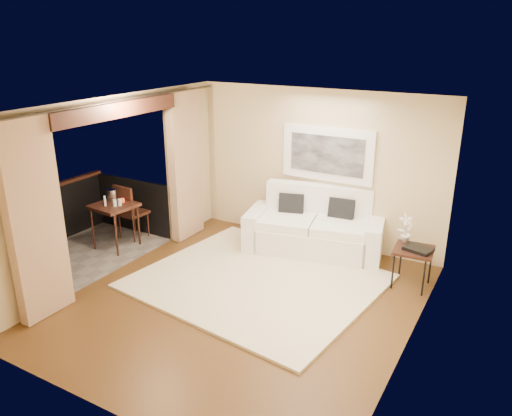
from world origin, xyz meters
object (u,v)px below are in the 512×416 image
Objects in this scene: balcony_chair_near at (31,246)px; sofa at (315,229)px; side_table at (414,252)px; balcony_chair_far at (128,208)px; orchid at (406,228)px; bistro_table at (114,209)px; ice_bucket at (112,195)px.

sofa is at bearing 23.34° from balcony_chair_near.
balcony_chair_far is (-4.86, -0.73, 0.05)m from side_table.
orchid reaches higher than balcony_chair_near.
sofa is 3.45m from bistro_table.
bistro_table is 0.40m from balcony_chair_far.
balcony_chair_far is at bearing -170.76° from sofa.
orchid is 4.77m from balcony_chair_far.
sofa is 1.67m from orchid.
sofa is 3.56m from ice_bucket.
balcony_chair_near is (-5.13, -2.54, -0.04)m from side_table.
ice_bucket is at bearing -169.01° from side_table.
orchid is 4.93m from ice_bucket.
bistro_table is at bearing -164.55° from sofa.
balcony_chair_far is 1.83m from balcony_chair_near.
bistro_table is (-4.63, -1.28, -0.12)m from orchid.
sofa reaches higher than balcony_chair_far.
ice_bucket is at bearing -167.92° from sofa.
sofa is 2.38× the size of balcony_chair_far.
bistro_table is at bearing -41.83° from ice_bucket.
ice_bucket reaches higher than side_table.
balcony_chair_near is 1.63m from ice_bucket.
balcony_chair_far reaches higher than balcony_chair_near.
balcony_chair_far is at bearing -169.10° from orchid.
side_table is 0.69× the size of balcony_chair_near.
balcony_chair_near is at bearing -150.21° from sofa.
orchid reaches higher than side_table.
balcony_chair_far reaches higher than side_table.
balcony_chair_far reaches higher than ice_bucket.
bistro_table is at bearing -164.54° from orchid.
balcony_chair_near is (-3.38, -3.02, 0.11)m from sofa.
balcony_chair_near is 4.36× the size of ice_bucket.
side_table is 4.94m from bistro_table.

